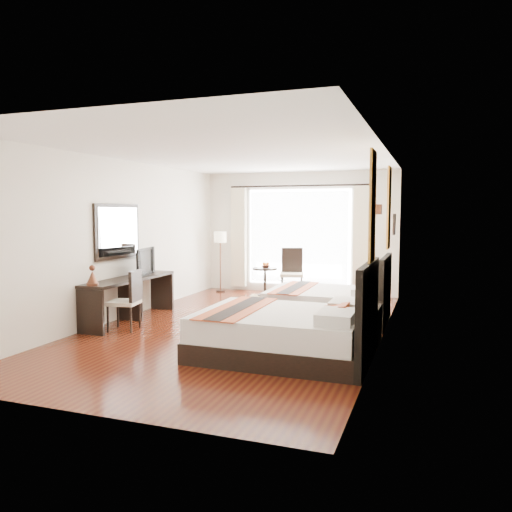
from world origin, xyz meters
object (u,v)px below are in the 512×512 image
(console_desk, at_px, (130,299))
(floor_lamp, at_px, (220,241))
(vase, at_px, (364,305))
(nightstand, at_px, (364,324))
(table_lamp, at_px, (367,291))
(window_chair, at_px, (292,282))
(bed_near, at_px, (289,331))
(television, at_px, (141,262))
(bed_far, at_px, (331,303))
(fruit_bowl, at_px, (266,267))
(desk_chair, at_px, (125,312))
(side_table, at_px, (265,282))

(console_desk, xyz_separation_m, floor_lamp, (0.21, 3.41, 0.82))
(vase, xyz_separation_m, floor_lamp, (-3.81, 3.62, 0.63))
(nightstand, height_order, table_lamp, table_lamp)
(vase, bearing_deg, window_chair, 120.20)
(bed_near, distance_m, vase, 1.28)
(television, bearing_deg, bed_far, -87.52)
(console_desk, height_order, television, television)
(console_desk, xyz_separation_m, fruit_bowl, (1.40, 3.25, 0.28))
(television, bearing_deg, nightstand, -109.12)
(television, bearing_deg, window_chair, -46.83)
(console_desk, relative_size, desk_chair, 2.29)
(side_table, bearing_deg, bed_near, -67.68)
(console_desk, bearing_deg, table_lamp, 0.47)
(table_lamp, bearing_deg, side_table, 129.74)
(table_lamp, bearing_deg, bed_far, 122.74)
(table_lamp, relative_size, floor_lamp, 0.24)
(bed_near, bearing_deg, floor_lamp, 123.09)
(bed_far, bearing_deg, television, -164.69)
(bed_far, distance_m, desk_chair, 3.48)
(bed_far, relative_size, fruit_bowl, 10.14)
(nightstand, bearing_deg, television, 173.71)
(vase, height_order, fruit_bowl, fruit_bowl)
(console_desk, height_order, floor_lamp, floor_lamp)
(desk_chair, bearing_deg, television, -83.64)
(bed_near, bearing_deg, vase, 47.80)
(nightstand, bearing_deg, console_desk, 178.45)
(table_lamp, xyz_separation_m, fruit_bowl, (-2.64, 3.22, -0.07))
(floor_lamp, xyz_separation_m, fruit_bowl, (1.18, -0.16, -0.54))
(vase, bearing_deg, bed_far, 117.62)
(table_lamp, distance_m, window_chair, 3.84)
(side_table, distance_m, window_chair, 0.62)
(nightstand, bearing_deg, table_lamp, 82.38)
(vase, relative_size, window_chair, 0.12)
(nightstand, height_order, vase, vase)
(bed_far, bearing_deg, console_desk, -159.51)
(vase, distance_m, floor_lamp, 5.29)
(bed_far, bearing_deg, vase, -62.38)
(vase, bearing_deg, table_lamp, 86.21)
(desk_chair, relative_size, side_table, 1.51)
(nightstand, relative_size, vase, 4.35)
(bed_far, distance_m, nightstand, 1.53)
(nightstand, relative_size, floor_lamp, 0.40)
(side_table, distance_m, fruit_bowl, 0.34)
(vase, bearing_deg, nightstand, 91.70)
(desk_chair, distance_m, side_table, 4.00)
(bed_near, xyz_separation_m, fruit_bowl, (-1.78, 4.39, 0.33))
(table_lamp, bearing_deg, television, 175.74)
(floor_lamp, xyz_separation_m, side_table, (1.17, -0.19, -0.88))
(table_lamp, relative_size, side_table, 0.54)
(fruit_bowl, bearing_deg, desk_chair, -105.36)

